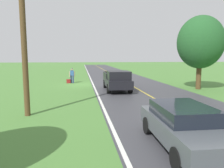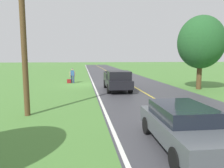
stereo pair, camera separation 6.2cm
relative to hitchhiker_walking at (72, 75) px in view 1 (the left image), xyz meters
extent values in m
plane|color=#4C7F38|center=(-1.02, 1.74, -0.98)|extent=(200.00, 200.00, 0.00)
cube|color=#3D3D42|center=(-6.34, 1.74, -0.98)|extent=(8.34, 120.00, 0.00)
cube|color=silver|center=(-2.35, 1.74, -0.98)|extent=(0.16, 117.60, 0.00)
cube|color=gold|center=(-6.34, 1.74, -0.98)|extent=(0.14, 117.60, 0.00)
cylinder|color=navy|center=(-0.12, 0.14, -0.54)|extent=(0.18, 0.18, 0.88)
cylinder|color=navy|center=(0.12, -0.08, -0.54)|extent=(0.18, 0.18, 0.88)
cube|color=#335999|center=(0.00, 0.03, 0.19)|extent=(0.42, 0.29, 0.58)
sphere|color=tan|center=(0.00, 0.03, 0.59)|extent=(0.23, 0.23, 0.23)
sphere|color=#4C564C|center=(0.00, 0.03, 0.67)|extent=(0.20, 0.20, 0.20)
cube|color=#591E19|center=(0.01, -0.17, 0.22)|extent=(0.33, 0.22, 0.44)
cylinder|color=tan|center=(-0.26, 0.03, 0.08)|extent=(0.10, 0.10, 0.58)
cylinder|color=tan|center=(0.26, 0.07, 0.08)|extent=(0.10, 0.10, 0.58)
cube|color=maroon|center=(0.41, 0.11, -0.75)|extent=(0.47, 0.23, 0.46)
cube|color=black|center=(-4.25, 6.01, -0.23)|extent=(2.11, 5.44, 0.70)
cube|color=black|center=(-4.22, 7.19, 0.48)|extent=(1.88, 2.20, 0.72)
cube|color=black|center=(-4.22, 7.19, 0.55)|extent=(1.71, 1.33, 0.43)
cube|color=black|center=(-5.21, 4.95, 0.34)|extent=(0.16, 3.03, 0.45)
cube|color=black|center=(-3.33, 4.91, 0.34)|extent=(0.16, 3.03, 0.45)
cube|color=black|center=(-4.30, 3.41, 0.34)|extent=(1.84, 0.14, 0.45)
cylinder|color=black|center=(-5.11, 7.77, -0.58)|extent=(0.32, 0.81, 0.80)
cylinder|color=black|center=(-3.31, 7.74, -0.58)|extent=(0.32, 0.81, 0.80)
cylinder|color=black|center=(-5.18, 4.47, -0.58)|extent=(0.32, 0.81, 0.80)
cylinder|color=black|center=(-3.38, 4.44, -0.58)|extent=(0.32, 0.81, 0.80)
cylinder|color=brown|center=(-11.98, 6.56, 0.31)|extent=(0.45, 0.45, 2.58)
ellipsoid|color=#235628|center=(-11.98, 6.56, 3.39)|extent=(4.20, 4.20, 4.83)
cube|color=#4C5156|center=(-4.45, 18.49, -0.34)|extent=(1.97, 4.45, 0.62)
cube|color=black|center=(-4.45, 18.29, 0.20)|extent=(1.69, 2.42, 0.46)
cylinder|color=black|center=(-3.57, 19.87, -0.65)|extent=(0.26, 0.67, 0.66)
cylinder|color=black|center=(-5.33, 17.12, -0.65)|extent=(0.26, 0.67, 0.66)
cylinder|color=black|center=(-3.64, 17.07, -0.65)|extent=(0.26, 0.67, 0.66)
cylinder|color=brown|center=(1.71, 13.69, 2.89)|extent=(0.28, 0.28, 7.74)
camera|label=1|loc=(-1.08, 24.79, 2.03)|focal=33.65mm
camera|label=2|loc=(-1.14, 24.79, 2.03)|focal=33.65mm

